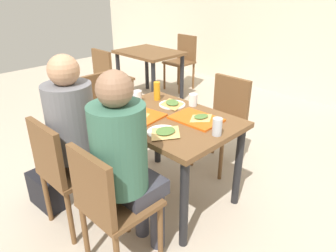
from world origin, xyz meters
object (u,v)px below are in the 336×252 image
Objects in this scene: chair_far_side at (224,116)px; person_in_red at (77,129)px; person_in_brown_jacket at (125,157)px; soda_can at (217,127)px; plastic_cup_c at (138,96)px; plastic_cup_b at (138,125)px; pizza_slice_c at (172,103)px; condiment_bottle at (157,91)px; main_table at (168,130)px; pizza_slice_b at (201,117)px; tray_red_near at (139,115)px; chair_near_left at (63,168)px; chair_left_end at (102,112)px; background_chair_near at (109,76)px; chair_near_right at (108,202)px; foil_bundle at (129,98)px; background_chair_far at (183,58)px; tray_red_far at (196,119)px; pizza_slice_d at (165,132)px; paper_plate_near_edge at (163,132)px; plastic_cup_a at (193,100)px; pizza_slice_a at (137,114)px; handbag at (46,191)px; background_table at (149,60)px; paper_plate_center at (172,105)px.

person_in_red is (-0.26, -1.39, 0.25)m from chair_far_side.
soda_can is at bearing 74.14° from person_in_brown_jacket.
plastic_cup_b is at bearing -40.62° from plastic_cup_c.
pizza_slice_c is 0.19m from condiment_bottle.
main_table is 0.28m from pizza_slice_b.
chair_near_left is at bearing -97.07° from tray_red_near.
chair_left_end and background_chair_near have the same top height.
condiment_bottle reaches higher than background_chair_near.
chair_near_right is 0.68× the size of person_in_brown_jacket.
plastic_cup_b is 0.65m from condiment_bottle.
chair_near_right reaches higher than foil_bundle.
chair_near_left and background_chair_far have the same top height.
foil_bundle is at bearing -108.92° from plastic_cup_c.
chair_near_left is 8.63× the size of plastic_cup_b.
chair_near_right is 0.91m from tray_red_far.
soda_can reaches higher than pizza_slice_d.
person_in_red is at bearing -135.20° from paper_plate_near_edge.
plastic_cup_a is at bearing 71.08° from tray_red_near.
pizza_slice_a is 0.29× the size of background_chair_near.
chair_near_right is (0.26, -0.76, -0.11)m from main_table.
person_in_red is at bearing -84.63° from condiment_bottle.
chair_far_side reaches higher than foil_bundle.
person_in_brown_jacket is 0.67m from soda_can.
background_chair_far is (-1.54, 2.06, -0.30)m from condiment_bottle.
pizza_slice_a is at bearing -136.56° from main_table.
handbag is at bearing -69.35° from chair_left_end.
paper_plate_near_edge is 0.63m from foil_bundle.
pizza_slice_b is 2.52m from background_table.
background_chair_near is at bearing 151.32° from tray_red_near.
paper_plate_center is (-0.42, 0.83, -0.02)m from person_in_brown_jacket.
condiment_bottle is at bearing -20.86° from background_chair_near.
chair_near_right reaches higher than pizza_slice_b.
paper_plate_near_edge is 0.63m from plastic_cup_c.
pizza_slice_c is at bearing 128.92° from pizza_slice_d.
plastic_cup_a is at bearing -46.26° from background_chair_far.
handbag is at bearing -67.31° from background_chair_far.
pizza_slice_d is at bearing 97.80° from chair_near_right.
pizza_slice_b is at bearing 34.38° from tray_red_near.
chair_near_right is at bearing -54.90° from tray_red_near.
chair_left_end and background_chair_far have the same top height.
background_chair_far is at bearing 125.36° from tray_red_near.
plastic_cup_b is 0.62× the size of condiment_bottle.
plastic_cup_c is (-0.60, -0.06, 0.04)m from tray_red_far.
pizza_slice_b reaches higher than background_table.
foil_bundle is at bearing 162.79° from pizza_slice_d.
pizza_slice_d is (0.34, -0.42, 0.01)m from paper_plate_center.
chair_near_right reaches higher than plastic_cup_c.
condiment_bottle is (-0.52, 0.42, 0.06)m from pizza_slice_d.
pizza_slice_b is at bearing 7.21° from plastic_cup_c.
condiment_bottle reaches higher than paper_plate_center.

